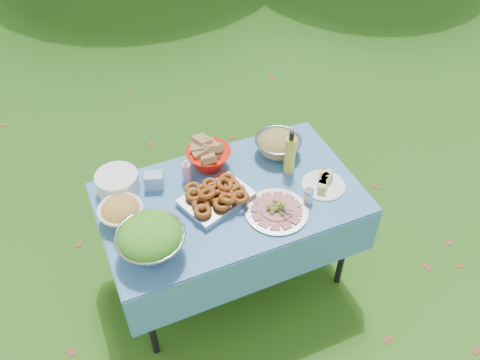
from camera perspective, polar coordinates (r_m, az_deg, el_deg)
name	(u,v)px	position (r m, az deg, el deg)	size (l,w,h in m)	color
ground	(232,275)	(3.46, -0.91, -10.60)	(80.00, 80.00, 0.00)	#0A3B0A
picnic_table	(231,239)	(3.15, -0.98, -6.62)	(1.46, 0.86, 0.76)	#79B5E9
salad_bowl	(150,239)	(2.55, -10.02, -6.55)	(0.35, 0.35, 0.23)	#96989E
pasta_bowl_white	(121,211)	(2.77, -13.23, -3.46)	(0.24, 0.24, 0.13)	white
plate_stack	(118,183)	(2.94, -13.58, -0.29)	(0.24, 0.24, 0.12)	white
wipes_box	(154,181)	(2.93, -9.63, -0.07)	(0.11, 0.08, 0.10)	#91B9E3
sanitizer_bottle	(186,171)	(2.93, -6.04, 1.04)	(0.05, 0.05, 0.15)	pink
bread_bowl	(208,155)	(2.99, -3.57, 2.87)	(0.27, 0.27, 0.18)	red
pasta_bowl_steel	(278,144)	(3.10, 4.30, 4.09)	(0.28, 0.28, 0.15)	#96989E
fried_tray	(216,196)	(2.81, -2.70, -1.84)	(0.37, 0.26, 0.09)	#B4B5B9
charcuterie_platter	(277,207)	(2.76, 4.16, -3.07)	(0.35, 0.35, 0.08)	#9E9FA5
oil_bottle	(290,152)	(2.93, 5.65, 3.13)	(0.06, 0.06, 0.29)	#CED034
cheese_plate	(324,182)	(2.94, 9.39, -0.21)	(0.25, 0.25, 0.07)	white
shaker	(309,196)	(2.84, 7.71, -1.77)	(0.05, 0.05, 0.09)	silver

